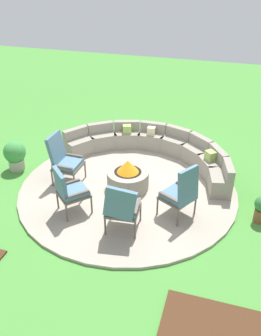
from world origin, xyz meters
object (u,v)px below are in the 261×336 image
object	(u,v)px
lounge_chair_front_right	(69,190)
lounge_chair_back_right	(181,192)
fire_pit	(128,177)
lounge_chair_front_left	(64,159)
lounge_chair_back_left	(122,207)
curved_stone_bench	(156,149)
potted_plant_2	(15,154)

from	to	relation	value
lounge_chair_front_right	lounge_chair_back_right	xyz separation A→B (m)	(2.13, 0.50, 0.04)
fire_pit	lounge_chair_front_right	distance (m)	1.47
lounge_chair_front_left	lounge_chair_back_left	world-z (taller)	lounge_chair_front_left
curved_stone_bench	potted_plant_2	world-z (taller)	curved_stone_bench
fire_pit	lounge_chair_front_right	size ratio (longest dim) A/B	0.89
fire_pit	potted_plant_2	size ratio (longest dim) A/B	1.25
curved_stone_bench	lounge_chair_front_left	bearing A→B (deg)	-136.80
curved_stone_bench	lounge_chair_front_left	size ratio (longest dim) A/B	3.74
lounge_chair_front_left	lounge_chair_back_right	xyz separation A→B (m)	(2.74, -0.52, -0.00)
fire_pit	lounge_chair_front_right	world-z (taller)	lounge_chair_front_right
potted_plant_2	lounge_chair_front_right	bearing A→B (deg)	-31.45
fire_pit	lounge_chair_back_right	size ratio (longest dim) A/B	0.80
lounge_chair_back_left	lounge_chair_back_right	bearing A→B (deg)	32.10
curved_stone_bench	lounge_chair_front_right	size ratio (longest dim) A/B	4.15
lounge_chair_front_right	potted_plant_2	distance (m)	2.40
lounge_chair_back_left	potted_plant_2	distance (m)	3.54
lounge_chair_front_right	lounge_chair_back_left	distance (m)	1.19
fire_pit	potted_plant_2	bearing A→B (deg)	178.71
curved_stone_bench	lounge_chair_back_left	world-z (taller)	lounge_chair_back_left
fire_pit	potted_plant_2	xyz separation A→B (m)	(-2.88, 0.06, 0.08)
lounge_chair_back_right	curved_stone_bench	bearing A→B (deg)	53.62
lounge_chair_back_right	lounge_chair_front_right	bearing A→B (deg)	131.60
fire_pit	lounge_chair_front_left	world-z (taller)	lounge_chair_front_left
lounge_chair_back_left	potted_plant_2	world-z (taller)	lounge_chair_back_left
lounge_chair_front_right	lounge_chair_back_right	world-z (taller)	lounge_chair_back_right
lounge_chair_front_left	lounge_chair_back_right	world-z (taller)	lounge_chair_back_right
curved_stone_bench	lounge_chair_back_right	size ratio (longest dim) A/B	3.72
lounge_chair_front_right	lounge_chair_back_left	xyz separation A→B (m)	(1.17, -0.23, 0.00)
curved_stone_bench	lounge_chair_back_left	bearing A→B (deg)	-88.85
fire_pit	lounge_chair_back_left	size ratio (longest dim) A/B	0.86
potted_plant_2	lounge_chair_front_left	bearing A→B (deg)	-8.81
fire_pit	potted_plant_2	distance (m)	2.88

